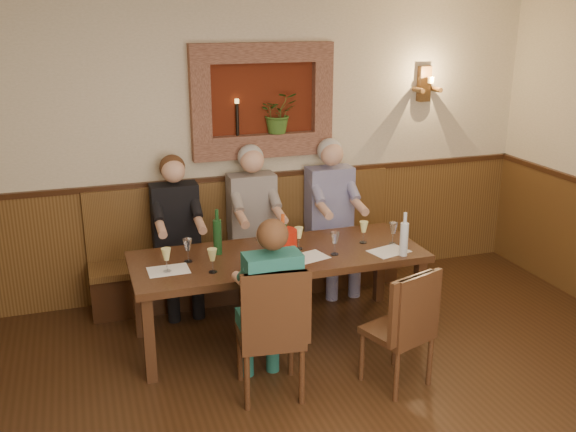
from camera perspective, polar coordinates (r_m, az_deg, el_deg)
name	(u,v)px	position (r m, az deg, el deg)	size (l,w,h in m)	color
room_shell	(388,169)	(3.30, 8.86, 4.13)	(6.04, 6.04, 2.82)	beige
wainscoting	(377,392)	(3.82, 7.91, -15.22)	(6.02, 6.02, 1.15)	#513417
wall_niche	(267,106)	(6.10, -1.88, 9.78)	(1.36, 0.30, 1.06)	#551B0C
wall_sconce	(425,85)	(6.73, 12.08, 11.33)	(0.25, 0.20, 0.35)	#513417
dining_table	(278,262)	(5.31, -0.86, -4.12)	(2.40, 0.90, 0.75)	#35190F
bench	(249,261)	(6.28, -3.46, -4.00)	(3.00, 0.45, 1.11)	#381E0F
chair_near_left	(270,357)	(4.69, -1.58, -12.38)	(0.50, 0.50, 1.02)	#35190F
chair_near_right	(398,351)	(4.88, 9.75, -11.72)	(0.52, 0.52, 0.93)	#35190F
person_bench_left	(178,247)	(5.96, -9.72, -2.73)	(0.42, 0.52, 1.43)	black
person_bench_mid	(255,236)	(6.09, -2.97, -1.82)	(0.44, 0.54, 1.48)	#595452
person_bench_right	(332,227)	(6.33, 3.96, -1.02)	(0.45, 0.55, 1.49)	navy
person_chair_front	(269,322)	(4.59, -1.68, -9.42)	(0.39, 0.48, 1.35)	#194B59
spittoon_bucket	(283,245)	(5.10, -0.43, -2.61)	(0.22, 0.22, 0.25)	red
wine_bottle_green_a	(283,241)	(5.12, -0.46, -2.24)	(0.08, 0.08, 0.38)	#19471E
wine_bottle_green_b	(217,236)	(5.25, -6.29, -1.78)	(0.09, 0.09, 0.38)	#19471E
water_bottle	(404,238)	(5.28, 10.27, -1.95)	(0.09, 0.09, 0.37)	silver
tasting_sheet_a	(168,270)	(5.03, -10.58, -4.77)	(0.31, 0.22, 0.00)	white
tasting_sheet_b	(308,257)	(5.20, 1.76, -3.69)	(0.31, 0.22, 0.00)	white
tasting_sheet_c	(389,251)	(5.39, 8.96, -3.11)	(0.32, 0.23, 0.00)	white
tasting_sheet_d	(261,269)	(4.97, -2.38, -4.75)	(0.31, 0.22, 0.00)	white
wine_glass_0	(280,249)	(5.11, -0.67, -2.93)	(0.08, 0.08, 0.19)	#EEEF8F
wine_glass_1	(299,238)	(5.35, 0.97, -1.98)	(0.08, 0.08, 0.19)	#EEEF8F
wine_glass_2	(364,232)	(5.53, 6.73, -1.44)	(0.08, 0.08, 0.19)	#EEEF8F
wine_glass_3	(212,261)	(4.91, -6.73, -3.97)	(0.08, 0.08, 0.19)	#EEEF8F
wine_glass_4	(335,244)	(5.24, 4.18, -2.46)	(0.08, 0.08, 0.19)	white
wine_glass_5	(188,250)	(5.14, -8.89, -3.04)	(0.08, 0.08, 0.19)	white
wine_glass_6	(167,260)	(4.97, -10.74, -3.88)	(0.08, 0.08, 0.19)	#EEEF8F
wine_glass_7	(393,233)	(5.53, 9.32, -1.54)	(0.08, 0.08, 0.19)	white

